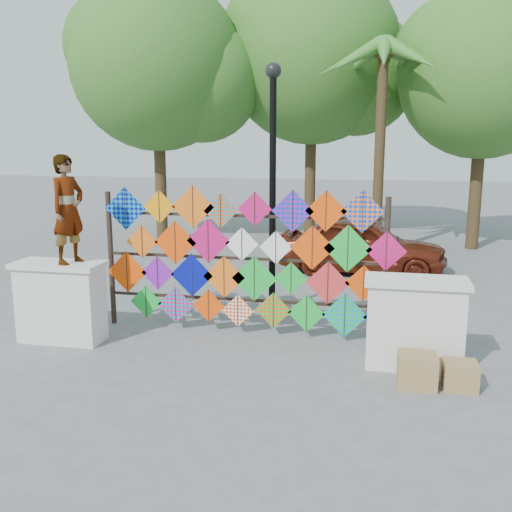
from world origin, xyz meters
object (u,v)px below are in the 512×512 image
kite_rack (246,260)px  vendor_woman (68,210)px  lamppost (273,166)px  sedan (362,246)px

kite_rack → vendor_woman: (-2.57, -0.93, 0.87)m
kite_rack → lamppost: 1.94m
lamppost → vendor_woman: bearing=-141.6°
vendor_woman → sedan: bearing=-20.4°
kite_rack → lamppost: size_ratio=1.11×
kite_rack → vendor_woman: vendor_woman is taller
vendor_woman → kite_rack: bearing=-53.7°
sedan → lamppost: bearing=160.2°
sedan → lamppost: lamppost is taller
kite_rack → vendor_woman: bearing=-160.1°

